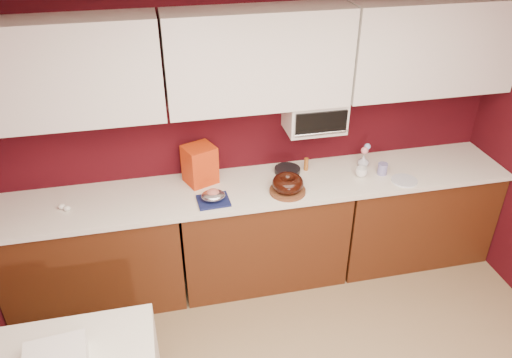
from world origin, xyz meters
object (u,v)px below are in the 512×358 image
Objects in this scene: bundt_cake at (288,183)px; blue_jar at (383,169)px; toaster_oven at (315,115)px; foil_ham_nest at (213,196)px; coffee_mug at (361,171)px; pandoro_box at (200,164)px; flower_vase at (363,160)px.

bundt_cake is 0.82m from blue_jar.
toaster_oven is 1.00m from foil_ham_nest.
coffee_mug is (0.64, 0.10, -0.04)m from bundt_cake.
toaster_oven is at bearing 148.99° from coffee_mug.
pandoro_box is at bearing 172.13° from blue_jar.
pandoro_box is 3.43× the size of coffee_mug.
bundt_cake is at bearing -170.67° from coffee_mug.
flower_vase is (0.72, 0.25, -0.03)m from bundt_cake.
pandoro_box is (-0.05, 0.31, 0.10)m from foil_ham_nest.
toaster_oven is 0.60m from flower_vase.
foil_ham_nest is (-0.57, -0.01, -0.03)m from bundt_cake.
flower_vase is at bearing -8.45° from toaster_oven.
blue_jar reaches higher than foil_ham_nest.
coffee_mug is (0.35, -0.21, -0.43)m from toaster_oven.
toaster_oven is at bearing 158.15° from blue_jar.
toaster_oven is at bearing 20.51° from foil_ham_nest.
blue_jar is at bearing -55.60° from flower_vase.
flower_vase is (0.43, -0.06, -0.42)m from toaster_oven.
pandoro_box is at bearing 177.85° from flower_vase.
pandoro_box reaches higher than foil_ham_nest.
toaster_oven is 4.84× the size of blue_jar.
foil_ham_nest is at bearing -168.68° from flower_vase.
toaster_oven is at bearing -20.69° from pandoro_box.
pandoro_box is at bearing 154.10° from bundt_cake.
foil_ham_nest is 1.90× the size of blue_jar.
bundt_cake is 2.18× the size of flower_vase.
pandoro_box is at bearing 171.12° from coffee_mug.
flower_vase is at bearing -23.67° from pandoro_box.
flower_vase is at bearing 19.35° from bundt_cake.
foil_ham_nest is at bearing -179.45° from bundt_cake.
bundt_cake is at bearing -47.42° from pandoro_box.
coffee_mug is at bearing -117.95° from flower_vase.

